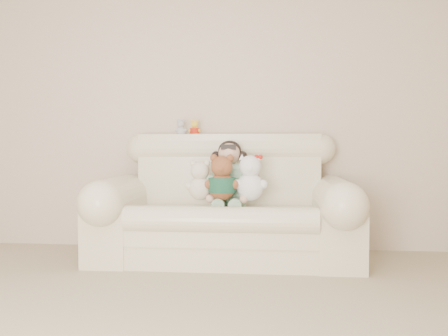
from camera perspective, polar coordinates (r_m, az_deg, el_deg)
wall_back at (r=4.47m, az=-0.57°, el=7.40°), size 4.50×0.00×4.50m
sofa at (r=3.96m, az=0.14°, el=-3.34°), size 2.10×0.95×1.03m
seated_child at (r=4.02m, az=0.61°, el=-0.61°), size 0.35×0.42×0.56m
brown_teddy at (r=3.82m, az=-0.24°, el=-0.61°), size 0.33×0.30×0.42m
white_cat at (r=3.82m, az=3.05°, el=-0.57°), size 0.32×0.28×0.43m
cream_teddy at (r=3.86m, az=-2.79°, el=-0.98°), size 0.29×0.26×0.37m
yellow_mini_bear at (r=4.34m, az=-3.43°, el=4.81°), size 0.13×0.11×0.17m
grey_mini_plush at (r=4.33m, az=-5.01°, el=4.84°), size 0.11×0.09×0.17m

